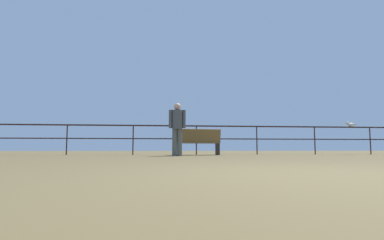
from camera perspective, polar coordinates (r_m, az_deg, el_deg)
name	(u,v)px	position (r m, az deg, el deg)	size (l,w,h in m)	color
ground_plane	(325,175)	(2.78, 23.95, -9.54)	(60.00, 60.00, 0.00)	brown
pier_railing	(196,133)	(11.28, 0.83, -2.43)	(23.37, 0.05, 1.10)	black
bench_near_left	(197,141)	(10.53, 0.99, -3.98)	(1.65, 0.81, 0.90)	brown
person_by_bench	(177,125)	(9.23, -2.82, -1.05)	(0.52, 0.31, 1.62)	#51534C
seagull_on_rail	(350,124)	(13.55, 27.81, -0.74)	(0.41, 0.25, 0.20)	silver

